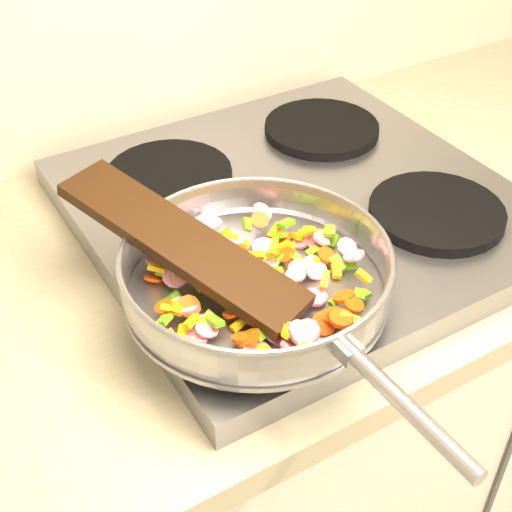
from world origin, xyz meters
TOP-DOWN VIEW (x-y plane):
  - cooktop at (-0.70, 1.67)m, footprint 0.60×0.60m
  - grate_fl at (-0.84, 1.52)m, footprint 0.19×0.19m
  - grate_fr at (-0.56, 1.52)m, footprint 0.19×0.19m
  - grate_bl at (-0.84, 1.81)m, footprint 0.19×0.19m
  - grate_br at (-0.56, 1.81)m, footprint 0.19×0.19m
  - saute_pan at (-0.87, 1.50)m, footprint 0.36×0.53m
  - vegetable_heap at (-0.87, 1.50)m, footprint 0.28×0.29m
  - wooden_spatula at (-0.93, 1.57)m, footprint 0.20×0.34m

SIDE VIEW (x-z plane):
  - cooktop at x=-0.70m, z-range 0.90..0.94m
  - grate_fl at x=-0.84m, z-range 0.94..0.96m
  - grate_fr at x=-0.56m, z-range 0.94..0.96m
  - grate_bl at x=-0.84m, z-range 0.94..0.96m
  - grate_br at x=-0.56m, z-range 0.94..0.96m
  - vegetable_heap at x=-0.87m, z-range 0.95..1.00m
  - saute_pan at x=-0.87m, z-range 0.96..1.02m
  - wooden_spatula at x=-0.93m, z-range 0.97..1.05m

